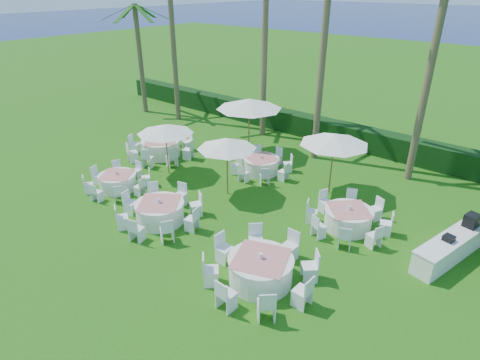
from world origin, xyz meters
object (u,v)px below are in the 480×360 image
Objects in this scene: banquet_table_c at (261,269)px; banquet_table_f at (348,218)px; banquet_table_d at (161,148)px; umbrella_a at (165,129)px; banquet_table_a at (118,181)px; umbrella_c at (249,104)px; banquet_table_b at (160,211)px; banquet_table_e at (261,165)px; umbrella_d at (334,139)px; buffet_table at (452,246)px; umbrella_b at (227,144)px.

banquet_table_c is 4.51m from banquet_table_f.
umbrella_a reaches higher than banquet_table_d.
umbrella_c is at bearing 74.84° from banquet_table_a.
banquet_table_b is 1.09× the size of banquet_table_e.
banquet_table_b is 1.13× the size of umbrella_d.
banquet_table_f is (5.38, -1.83, 0.01)m from banquet_table_e.
banquet_table_e is (0.31, 5.97, -0.03)m from banquet_table_b.
banquet_table_f is at bearing -18.78° from banquet_table_e.
banquet_table_b is at bearing -40.66° from banquet_table_d.
banquet_table_c is 10.96m from banquet_table_d.
banquet_table_b is 7.58m from umbrella_d.
banquet_table_e is 8.92m from buffet_table.
banquet_table_b is 0.93× the size of banquet_table_c.
banquet_table_d reaches higher than banquet_table_a.
banquet_table_c is (8.51, -0.87, 0.08)m from banquet_table_a.
banquet_table_a is 1.12× the size of umbrella_b.
banquet_table_c is 0.95× the size of buffet_table.
banquet_table_c reaches higher than banquet_table_a.
banquet_table_d reaches higher than banquet_table_b.
umbrella_b is (0.19, -2.66, 1.92)m from banquet_table_e.
banquet_table_d is (-1.45, 3.70, 0.09)m from banquet_table_a.
banquet_table_c is 1.37× the size of umbrella_b.
umbrella_c is (3.32, 3.20, 2.25)m from banquet_table_d.
banquet_table_c is at bearing -22.82° from umbrella_a.
banquet_table_c is 6.45m from buffet_table.
banquet_table_c is at bearing -24.65° from banquet_table_d.
umbrella_a is 12.39m from buffet_table.
umbrella_b is (4.00, 2.75, 1.94)m from banquet_table_a.
umbrella_b reaches higher than banquet_table_a.
banquet_table_a is at bearing -68.51° from banquet_table_d.
umbrella_b is at bearing -138.66° from umbrella_d.
banquet_table_d is at bearing -167.32° from umbrella_d.
umbrella_c is at bearing 165.37° from buffet_table.
banquet_table_f is (0.69, 4.46, -0.05)m from banquet_table_c.
umbrella_b is (-5.20, -0.83, 1.90)m from banquet_table_f.
umbrella_a is at bearing -139.05° from banquet_table_e.
umbrella_d reaches higher than banquet_table_d.
umbrella_b is at bearing 141.17° from banquet_table_c.
umbrella_c reaches higher than umbrella_d.
buffet_table is at bearing 26.98° from banquet_table_b.
banquet_table_e reaches higher than banquet_table_a.
banquet_table_d is at bearing -178.40° from buffet_table.
buffet_table is (12.16, 1.58, -1.78)m from umbrella_a.
umbrella_b is 0.75× the size of umbrella_c.
banquet_table_b is at bearing -77.67° from umbrella_c.
banquet_table_f is 8.37m from umbrella_c.
banquet_table_d is at bearing 111.49° from banquet_table_a.
umbrella_a is 0.71× the size of buffet_table.
banquet_table_c is at bearing -129.71° from buffet_table.
banquet_table_a is at bearing 170.93° from banquet_table_b.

